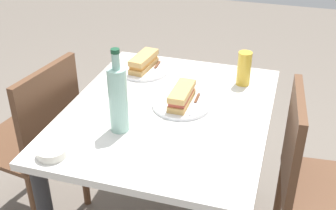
{
  "coord_description": "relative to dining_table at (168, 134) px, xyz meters",
  "views": [
    {
      "loc": [
        1.44,
        0.44,
        1.61
      ],
      "look_at": [
        0.0,
        0.0,
        0.74
      ],
      "focal_mm": 46.19,
      "sensor_mm": 36.0,
      "label": 1
    }
  ],
  "objects": [
    {
      "name": "dining_table",
      "position": [
        0.0,
        0.0,
        0.0
      ],
      "size": [
        0.99,
        0.81,
        0.72
      ],
      "color": "silver",
      "rests_on": "ground"
    },
    {
      "name": "chair_far",
      "position": [
        0.01,
        0.6,
        -0.1
      ],
      "size": [
        0.43,
        0.43,
        0.87
      ],
      "color": "brown",
      "rests_on": "ground"
    },
    {
      "name": "chair_near",
      "position": [
        0.07,
        -0.6,
        -0.1
      ],
      "size": [
        0.46,
        0.46,
        0.87
      ],
      "color": "brown",
      "rests_on": "ground"
    },
    {
      "name": "plate_near",
      "position": [
        -0.04,
        0.05,
        0.13
      ],
      "size": [
        0.24,
        0.24,
        0.01
      ],
      "primitive_type": "cylinder",
      "color": "white",
      "rests_on": "dining_table"
    },
    {
      "name": "baguette_sandwich_near",
      "position": [
        -0.04,
        0.05,
        0.17
      ],
      "size": [
        0.19,
        0.07,
        0.07
      ],
      "color": "tan",
      "rests_on": "plate_near"
    },
    {
      "name": "knife_near",
      "position": [
        -0.05,
        0.1,
        0.14
      ],
      "size": [
        0.18,
        0.02,
        0.01
      ],
      "color": "silver",
      "rests_on": "plate_near"
    },
    {
      "name": "plate_far",
      "position": [
        -0.31,
        -0.21,
        0.13
      ],
      "size": [
        0.24,
        0.24,
        0.01
      ],
      "primitive_type": "cylinder",
      "color": "white",
      "rests_on": "dining_table"
    },
    {
      "name": "baguette_sandwich_far",
      "position": [
        -0.31,
        -0.21,
        0.17
      ],
      "size": [
        0.19,
        0.09,
        0.07
      ],
      "color": "tan",
      "rests_on": "plate_far"
    },
    {
      "name": "knife_far",
      "position": [
        -0.31,
        -0.16,
        0.14
      ],
      "size": [
        0.18,
        0.02,
        0.01
      ],
      "color": "silver",
      "rests_on": "plate_far"
    },
    {
      "name": "water_bottle",
      "position": [
        0.19,
        -0.13,
        0.25
      ],
      "size": [
        0.07,
        0.07,
        0.32
      ],
      "color": "#99C6B7",
      "rests_on": "dining_table"
    },
    {
      "name": "beer_glass",
      "position": [
        -0.31,
        0.26,
        0.2
      ],
      "size": [
        0.06,
        0.06,
        0.15
      ],
      "primitive_type": "cylinder",
      "color": "gold",
      "rests_on": "dining_table"
    },
    {
      "name": "olive_bowl",
      "position": [
        0.41,
        -0.29,
        0.14
      ],
      "size": [
        0.1,
        0.1,
        0.03
      ],
      "primitive_type": "cylinder",
      "color": "silver",
      "rests_on": "dining_table"
    }
  ]
}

